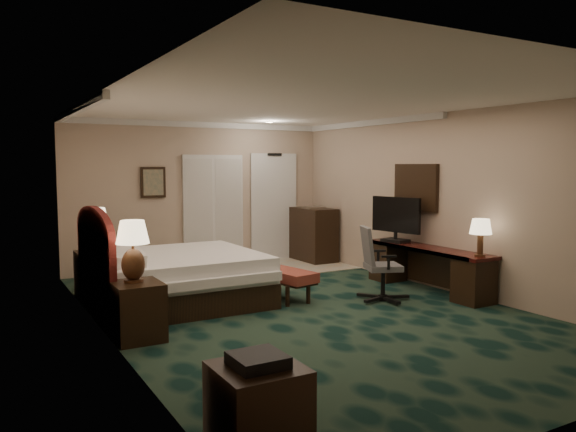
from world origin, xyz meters
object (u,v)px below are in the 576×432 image
bed_bench (280,283)px  side_table (258,411)px  bed (177,278)px  lamp_far (97,230)px  nightstand_near (138,311)px  lamp_near (133,251)px  desk (427,269)px  tv (396,220)px  nightstand_far (96,274)px  desk_chair (383,264)px  minibar (314,234)px

bed_bench → side_table: (-2.27, -3.81, 0.09)m
bed → lamp_far: lamp_far is taller
nightstand_near → lamp_near: 0.66m
side_table → desk: bearing=34.8°
lamp_near → tv: tv is taller
tv → bed_bench: bearing=168.3°
nightstand_near → side_table: bearing=-89.3°
bed → nightstand_far: (-0.90, 0.95, -0.01)m
bed → desk: bearing=-17.8°
nightstand_far → lamp_near: lamp_near is taller
bed_bench → desk_chair: desk_chair is taller
nightstand_far → desk_chair: (3.46, -2.24, 0.20)m
nightstand_far → bed_bench: bearing=-30.6°
desk_chair → bed_bench: bearing=165.2°
bed_bench → lamp_near: bearing=-169.2°
desk → lamp_near: bearing=-177.9°
desk → tv: bearing=94.0°
bed_bench → desk_chair: bearing=-47.7°
lamp_far → minibar: (4.37, 1.09, -0.45)m
desk → side_table: bearing=-145.2°
bed → minibar: bearing=29.7°
tv → side_table: bearing=-149.6°
desk_chair → lamp_near: bearing=-157.4°
lamp_near → side_table: 2.99m
nightstand_near → desk: bearing=2.8°
nightstand_near → desk: 4.46m
nightstand_near → tv: bearing=11.6°
lamp_far → bed_bench: bearing=-30.0°
nightstand_near → lamp_far: lamp_far is taller
bed → tv: 3.59m
desk → minibar: 3.14m
nightstand_far → lamp_near: size_ratio=0.98×
nightstand_near → minibar: (4.40, 3.35, 0.21)m
nightstand_far → lamp_near: 2.34m
bed → lamp_near: bearing=-125.5°
nightstand_near → tv: tv is taller
nightstand_near → minibar: bearing=37.3°
nightstand_far → lamp_far: (0.02, -0.04, 0.65)m
desk_chair → lamp_far: bearing=169.8°
lamp_near → lamp_far: size_ratio=1.06×
side_table → minibar: minibar is taller
desk_chair → side_table: bearing=-117.2°
lamp_far → lamp_near: bearing=-91.3°
desk → desk_chair: size_ratio=2.20×
bed → nightstand_near: bearing=-123.8°
bed → side_table: bed is taller
nightstand_far → side_table: 5.17m
tv → lamp_far: bearing=152.4°
nightstand_near → nightstand_far: (0.01, 2.31, 0.01)m
lamp_far → bed_bench: size_ratio=0.51×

